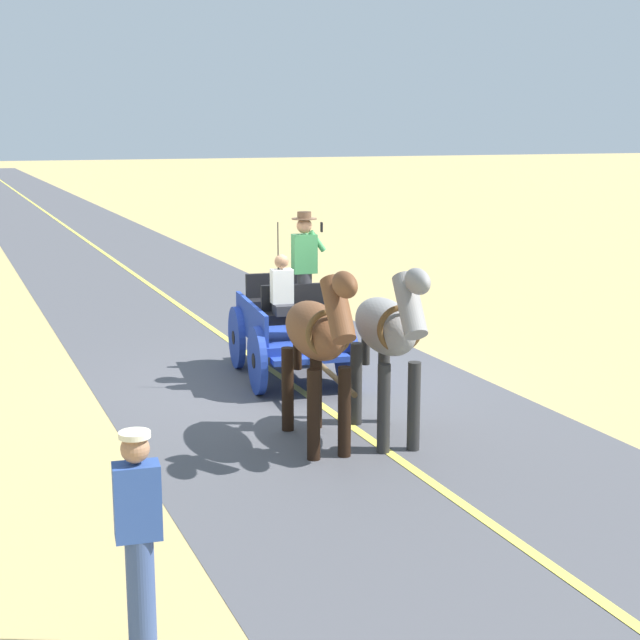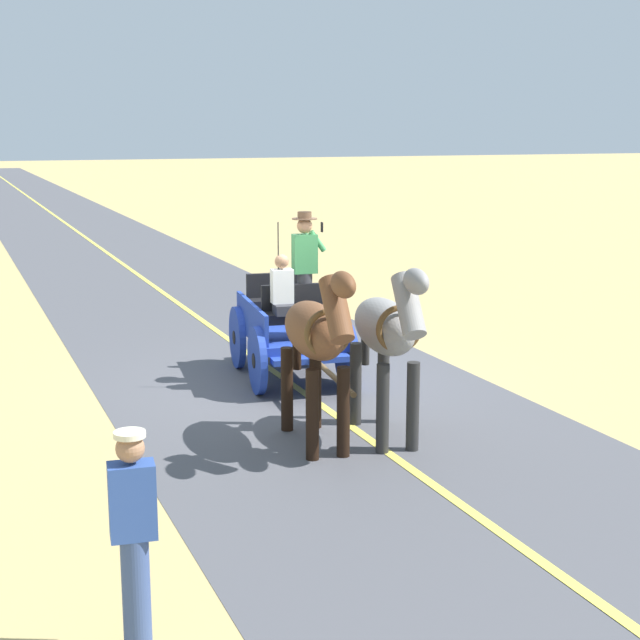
{
  "view_description": "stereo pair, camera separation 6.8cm",
  "coord_description": "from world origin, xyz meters",
  "px_view_note": "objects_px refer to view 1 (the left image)",
  "views": [
    {
      "loc": [
        4.64,
        12.38,
        3.67
      ],
      "look_at": [
        -0.13,
        0.84,
        1.1
      ],
      "focal_mm": 52.59,
      "sensor_mm": 36.0,
      "label": 1
    },
    {
      "loc": [
        4.58,
        12.4,
        3.67
      ],
      "look_at": [
        -0.13,
        0.84,
        1.1
      ],
      "focal_mm": 52.59,
      "sensor_mm": 36.0,
      "label": 2
    }
  ],
  "objects_px": {
    "horse_drawn_carriage": "(291,325)",
    "horse_off_side": "(318,336)",
    "horse_near_side": "(388,332)",
    "pedestrian_walking": "(139,537)"
  },
  "relations": [
    {
      "from": "horse_off_side",
      "to": "pedestrian_walking",
      "type": "height_order",
      "value": "horse_off_side"
    },
    {
      "from": "horse_drawn_carriage",
      "to": "horse_off_side",
      "type": "xyz_separation_m",
      "value": [
        0.78,
        2.96,
        0.51
      ]
    },
    {
      "from": "horse_near_side",
      "to": "horse_off_side",
      "type": "distance_m",
      "value": 0.85
    },
    {
      "from": "horse_near_side",
      "to": "pedestrian_walking",
      "type": "relative_size",
      "value": 1.34
    },
    {
      "from": "horse_off_side",
      "to": "pedestrian_walking",
      "type": "relative_size",
      "value": 1.34
    },
    {
      "from": "horse_drawn_carriage",
      "to": "horse_near_side",
      "type": "distance_m",
      "value": 3.1
    },
    {
      "from": "horse_drawn_carriage",
      "to": "horse_off_side",
      "type": "relative_size",
      "value": 2.04
    },
    {
      "from": "horse_drawn_carriage",
      "to": "horse_near_side",
      "type": "height_order",
      "value": "horse_drawn_carriage"
    },
    {
      "from": "horse_drawn_carriage",
      "to": "pedestrian_walking",
      "type": "bearing_deg",
      "value": 61.24
    },
    {
      "from": "horse_drawn_carriage",
      "to": "horse_off_side",
      "type": "bearing_deg",
      "value": 75.16
    }
  ]
}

